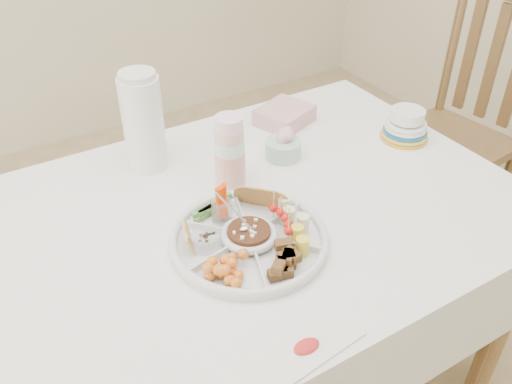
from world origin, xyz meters
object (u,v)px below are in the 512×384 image
party_tray (249,237)px  thermos (143,120)px  dining_table (243,310)px  chair (451,131)px  plate_stack (406,125)px

party_tray → thermos: (-0.08, 0.46, 0.13)m
dining_table → chair: chair is taller
dining_table → chair: bearing=12.5°
dining_table → party_tray: 0.42m
dining_table → plate_stack: (0.64, 0.06, 0.43)m
thermos → dining_table: bearing=-69.9°
dining_table → thermos: size_ratio=5.08×
plate_stack → thermos: bearing=160.2°
dining_table → party_tray: size_ratio=4.00×
dining_table → chair: (1.11, 0.25, 0.18)m
dining_table → thermos: (-0.12, 0.33, 0.53)m
thermos → chair: bearing=-4.0°
thermos → plate_stack: bearing=-19.8°
party_tray → plate_stack: plate_stack is taller
chair → plate_stack: 0.57m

